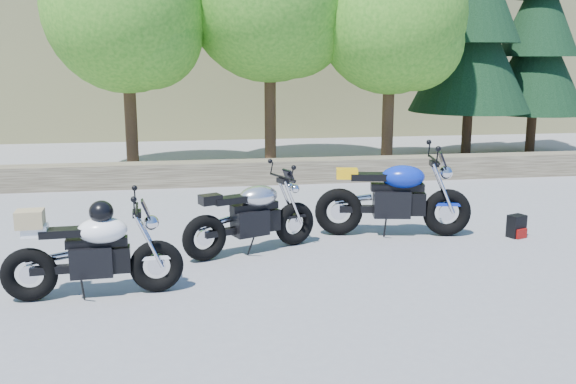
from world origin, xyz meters
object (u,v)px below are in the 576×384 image
object	(u,v)px
white_bike	(92,250)
blue_bike	(394,198)
silver_bike	(252,217)
backpack	(517,227)

from	to	relation	value
white_bike	blue_bike	world-z (taller)	blue_bike
silver_bike	blue_bike	distance (m)	2.28
blue_bike	backpack	world-z (taller)	blue_bike
backpack	blue_bike	bearing A→B (deg)	146.53
white_bike	blue_bike	bearing A→B (deg)	21.42
silver_bike	backpack	bearing A→B (deg)	-20.87
blue_bike	backpack	bearing A→B (deg)	-1.59
white_bike	blue_bike	xyz separation A→B (m)	(4.17, 1.93, 0.03)
blue_bike	backpack	xyz separation A→B (m)	(1.81, -0.39, -0.41)
white_bike	backpack	size ratio (longest dim) A/B	5.89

